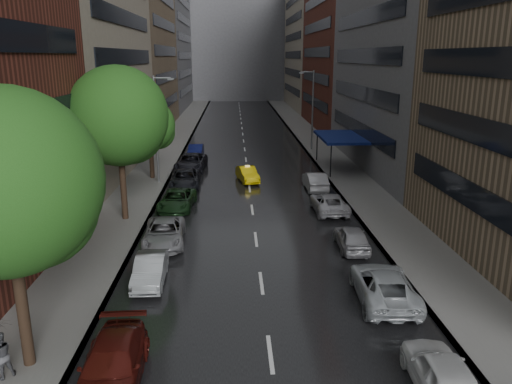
{
  "coord_description": "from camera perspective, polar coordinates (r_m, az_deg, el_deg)",
  "views": [
    {
      "loc": [
        -1.26,
        -12.24,
        10.7
      ],
      "look_at": [
        0.0,
        15.88,
        3.0
      ],
      "focal_mm": 35.0,
      "sensor_mm": 36.0,
      "label": 1
    }
  ],
  "objects": [
    {
      "name": "parked_cars_left",
      "position": [
        37.27,
        -8.85,
        -0.4
      ],
      "size": [
        3.07,
        43.52,
        1.6
      ],
      "color": "#4F140F",
      "rests_on": "ground"
    },
    {
      "name": "parked_cars_right",
      "position": [
        28.53,
        11.15,
        -5.48
      ],
      "size": [
        2.75,
        30.47,
        1.51
      ],
      "color": "silver",
      "rests_on": "ground"
    },
    {
      "name": "awning",
      "position": [
        48.92,
        9.61,
        6.19
      ],
      "size": [
        4.0,
        8.0,
        3.12
      ],
      "color": "navy",
      "rests_on": "sidewalk_right"
    },
    {
      "name": "taxi",
      "position": [
        43.85,
        -0.98,
        2.05
      ],
      "size": [
        2.17,
        4.16,
        1.3
      ],
      "primitive_type": "imported",
      "rotation": [
        0.0,
        0.0,
        0.21
      ],
      "color": "yellow",
      "rests_on": "ground"
    },
    {
      "name": "buildings_right",
      "position": [
        70.96,
        11.28,
        18.52
      ],
      "size": [
        8.05,
        109.1,
        36.0
      ],
      "color": "#937A5B",
      "rests_on": "ground"
    },
    {
      "name": "road",
      "position": [
        63.16,
        -1.39,
        5.55
      ],
      "size": [
        14.0,
        140.0,
        0.01
      ],
      "primitive_type": "cube",
      "color": "black",
      "rests_on": "ground"
    },
    {
      "name": "sidewalk_right",
      "position": [
        63.96,
        6.74,
        5.63
      ],
      "size": [
        4.0,
        140.0,
        0.15
      ],
      "primitive_type": "cube",
      "color": "gray",
      "rests_on": "ground"
    },
    {
      "name": "street_lamp_right",
      "position": [
        58.23,
        6.41,
        9.48
      ],
      "size": [
        1.74,
        0.22,
        9.0
      ],
      "color": "gray",
      "rests_on": "sidewalk_right"
    },
    {
      "name": "tree_mid",
      "position": [
        33.25,
        -15.47,
        8.35
      ],
      "size": [
        6.4,
        6.4,
        10.2
      ],
      "color": "#382619",
      "rests_on": "ground"
    },
    {
      "name": "building_far",
      "position": [
        130.35,
        -2.1,
        17.62
      ],
      "size": [
        40.0,
        14.0,
        32.0
      ],
      "primitive_type": "cube",
      "color": "slate",
      "rests_on": "ground"
    },
    {
      "name": "tree_near",
      "position": [
        17.88,
        -26.73,
        0.99
      ],
      "size": [
        6.21,
        6.21,
        9.9
      ],
      "color": "#382619",
      "rests_on": "ground"
    },
    {
      "name": "buildings_left",
      "position": [
        72.54,
        -14.27,
        19.04
      ],
      "size": [
        8.0,
        108.0,
        38.0
      ],
      "color": "maroon",
      "rests_on": "ground"
    },
    {
      "name": "sidewalk_left",
      "position": [
        63.61,
        -9.56,
        5.47
      ],
      "size": [
        4.0,
        140.0,
        0.15
      ],
      "primitive_type": "cube",
      "color": "gray",
      "rests_on": "ground"
    },
    {
      "name": "tree_far",
      "position": [
        44.86,
        -12.06,
        7.47
      ],
      "size": [
        4.45,
        4.45,
        7.09
      ],
      "color": "#382619",
      "rests_on": "ground"
    },
    {
      "name": "street_lamp_left",
      "position": [
        43.12,
        -11.25,
        7.26
      ],
      "size": [
        1.74,
        0.22,
        9.0
      ],
      "color": "gray",
      "rests_on": "sidewalk_left"
    }
  ]
}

